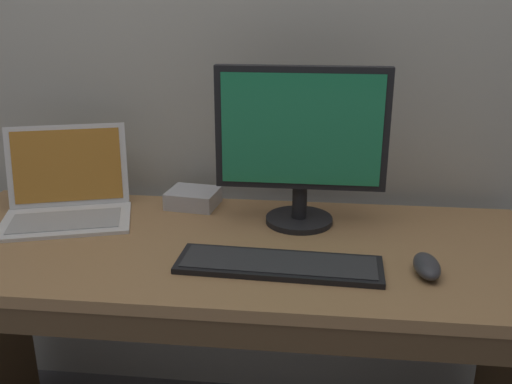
{
  "coord_description": "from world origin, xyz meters",
  "views": [
    {
      "loc": [
        0.21,
        -1.3,
        1.34
      ],
      "look_at": [
        0.07,
        0.0,
        0.88
      ],
      "focal_mm": 39.48,
      "sensor_mm": 36.0,
      "label": 1
    }
  ],
  "objects_px": {
    "wired_keyboard": "(279,264)",
    "computer_mouse": "(427,266)",
    "external_monitor": "(301,139)",
    "laptop_white": "(67,195)",
    "external_drive_box": "(193,198)"
  },
  "relations": [
    {
      "from": "wired_keyboard",
      "to": "computer_mouse",
      "type": "xyz_separation_m",
      "value": [
        0.33,
        0.01,
        0.01
      ]
    },
    {
      "from": "laptop_white",
      "to": "wired_keyboard",
      "type": "relative_size",
      "value": 0.85
    },
    {
      "from": "laptop_white",
      "to": "external_drive_box",
      "type": "bearing_deg",
      "value": 18.23
    },
    {
      "from": "laptop_white",
      "to": "external_drive_box",
      "type": "relative_size",
      "value": 2.86
    },
    {
      "from": "laptop_white",
      "to": "wired_keyboard",
      "type": "height_order",
      "value": "laptop_white"
    },
    {
      "from": "external_monitor",
      "to": "wired_keyboard",
      "type": "relative_size",
      "value": 0.93
    },
    {
      "from": "wired_keyboard",
      "to": "computer_mouse",
      "type": "height_order",
      "value": "computer_mouse"
    },
    {
      "from": "wired_keyboard",
      "to": "computer_mouse",
      "type": "relative_size",
      "value": 4.03
    },
    {
      "from": "laptop_white",
      "to": "computer_mouse",
      "type": "relative_size",
      "value": 3.43
    },
    {
      "from": "computer_mouse",
      "to": "external_monitor",
      "type": "bearing_deg",
      "value": 137.35
    },
    {
      "from": "external_monitor",
      "to": "computer_mouse",
      "type": "height_order",
      "value": "external_monitor"
    },
    {
      "from": "laptop_white",
      "to": "computer_mouse",
      "type": "xyz_separation_m",
      "value": [
        0.96,
        -0.26,
        -0.04
      ]
    },
    {
      "from": "wired_keyboard",
      "to": "external_drive_box",
      "type": "relative_size",
      "value": 3.36
    },
    {
      "from": "external_monitor",
      "to": "wired_keyboard",
      "type": "distance_m",
      "value": 0.35
    },
    {
      "from": "wired_keyboard",
      "to": "external_monitor",
      "type": "bearing_deg",
      "value": 82.24
    }
  ]
}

